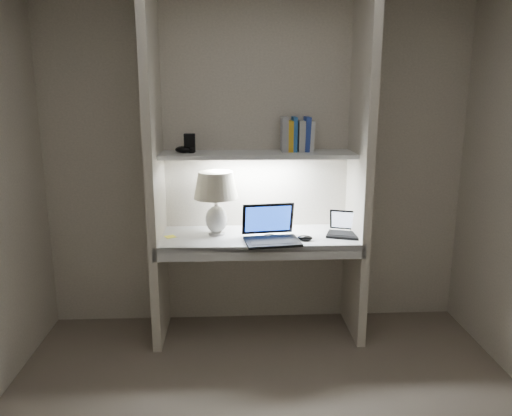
{
  "coord_description": "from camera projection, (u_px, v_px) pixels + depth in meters",
  "views": [
    {
      "loc": [
        -0.19,
        -2.27,
        1.81
      ],
      "look_at": [
        -0.03,
        1.05,
        1.02
      ],
      "focal_mm": 35.0,
      "sensor_mm": 36.0,
      "label": 1
    }
  ],
  "objects": [
    {
      "name": "back_wall",
      "position": [
        256.0,
        165.0,
        3.8
      ],
      "size": [
        3.2,
        0.01,
        2.5
      ],
      "primitive_type": "cube",
      "color": "beige",
      "rests_on": "floor"
    },
    {
      "name": "strip_light",
      "position": [
        258.0,
        158.0,
        3.61
      ],
      "size": [
        0.6,
        0.04,
        0.02
      ],
      "primitive_type": "cube",
      "color": "white",
      "rests_on": "shelf"
    },
    {
      "name": "laptop_netbook",
      "position": [
        346.0,
        229.0,
        3.65
      ],
      "size": [
        0.32,
        0.3,
        0.17
      ],
      "rotation": [
        0.0,
        0.0,
        -0.32
      ],
      "color": "black",
      "rests_on": "desk"
    },
    {
      "name": "alcove_panel_right",
      "position": [
        360.0,
        170.0,
        3.57
      ],
      "size": [
        0.06,
        0.55,
        2.5
      ],
      "primitive_type": "cube",
      "color": "beige",
      "rests_on": "floor"
    },
    {
      "name": "laptop_main",
      "position": [
        271.0,
        233.0,
        3.51
      ],
      "size": [
        0.41,
        0.37,
        0.25
      ],
      "rotation": [
        0.0,
        0.0,
        0.13
      ],
      "color": "black",
      "rests_on": "desk"
    },
    {
      "name": "alcove_panel_left",
      "position": [
        155.0,
        171.0,
        3.5
      ],
      "size": [
        0.06,
        0.55,
        2.5
      ],
      "primitive_type": "cube",
      "color": "beige",
      "rests_on": "floor"
    },
    {
      "name": "shelf",
      "position": [
        258.0,
        155.0,
        3.61
      ],
      "size": [
        1.4,
        0.36,
        0.03
      ],
      "primitive_type": "cube",
      "color": "silver",
      "rests_on": "back_wall"
    },
    {
      "name": "speaker",
      "position": [
        256.0,
        219.0,
        3.85
      ],
      "size": [
        0.11,
        0.1,
        0.13
      ],
      "primitive_type": "cube",
      "rotation": [
        0.0,
        0.0,
        -0.41
      ],
      "color": "silver",
      "rests_on": "desk"
    },
    {
      "name": "mouse",
      "position": [
        305.0,
        238.0,
        3.51
      ],
      "size": [
        0.12,
        0.09,
        0.04
      ],
      "primitive_type": "ellipsoid",
      "rotation": [
        0.0,
        0.0,
        -0.27
      ],
      "color": "black",
      "rests_on": "desk"
    },
    {
      "name": "book_row",
      "position": [
        297.0,
        135.0,
        3.65
      ],
      "size": [
        0.24,
        0.17,
        0.25
      ],
      "color": "silver",
      "rests_on": "shelf"
    },
    {
      "name": "shelf_gadget",
      "position": [
        183.0,
        150.0,
        3.56
      ],
      "size": [
        0.12,
        0.1,
        0.05
      ],
      "primitive_type": "ellipsoid",
      "rotation": [
        0.0,
        0.0,
        -0.13
      ],
      "color": "black",
      "rests_on": "shelf"
    },
    {
      "name": "sticky_note",
      "position": [
        170.0,
        237.0,
        3.61
      ],
      "size": [
        0.1,
        0.1,
        0.0
      ],
      "primitive_type": "cube",
      "rotation": [
        0.0,
        0.0,
        0.48
      ],
      "color": "yellow",
      "rests_on": "desk"
    },
    {
      "name": "table_lamp",
      "position": [
        216.0,
        193.0,
        3.59
      ],
      "size": [
        0.32,
        0.32,
        0.47
      ],
      "color": "white",
      "rests_on": "desk"
    },
    {
      "name": "desk_apron",
      "position": [
        260.0,
        253.0,
        3.41
      ],
      "size": [
        1.46,
        0.03,
        0.1
      ],
      "primitive_type": "cube",
      "color": "silver",
      "rests_on": "desk"
    },
    {
      "name": "shelf_box",
      "position": [
        190.0,
        143.0,
        3.61
      ],
      "size": [
        0.08,
        0.06,
        0.13
      ],
      "primitive_type": "cube",
      "rotation": [
        0.0,
        0.0,
        -0.02
      ],
      "color": "black",
      "rests_on": "shelf"
    },
    {
      "name": "cable_coil",
      "position": [
        270.0,
        236.0,
        3.61
      ],
      "size": [
        0.1,
        0.1,
        0.01
      ],
      "primitive_type": "torus",
      "rotation": [
        0.0,
        0.0,
        -0.17
      ],
      "color": "black",
      "rests_on": "desk"
    },
    {
      "name": "desk",
      "position": [
        258.0,
        238.0,
        3.65
      ],
      "size": [
        1.4,
        0.55,
        0.04
      ],
      "primitive_type": "cube",
      "color": "white",
      "rests_on": "alcove_panel_left"
    }
  ]
}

